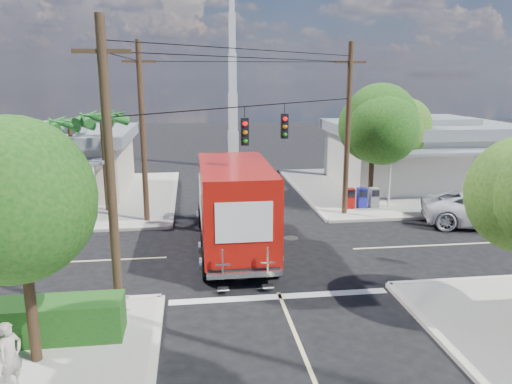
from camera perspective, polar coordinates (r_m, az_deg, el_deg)
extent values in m
plane|color=black|center=(21.30, 0.70, -7.00)|extent=(120.00, 120.00, 0.00)
cube|color=#9E998F|center=(34.53, 16.39, 0.48)|extent=(14.00, 14.00, 0.14)
cube|color=beige|center=(32.37, 4.97, 0.15)|extent=(0.25, 14.00, 0.14)
cube|color=beige|center=(28.47, 21.99, -2.61)|extent=(14.00, 0.25, 0.14)
cube|color=#9E998F|center=(32.67, -21.68, -0.63)|extent=(14.00, 14.00, 0.14)
cube|color=beige|center=(31.66, -9.33, -0.27)|extent=(0.25, 14.00, 0.14)
cube|color=beige|center=(26.18, -25.32, -4.26)|extent=(14.00, 0.25, 0.14)
cube|color=beige|center=(30.81, -1.92, -0.60)|extent=(0.12, 12.00, 0.01)
cube|color=beige|center=(24.71, 24.43, -5.33)|extent=(12.00, 0.12, 0.01)
cube|color=beige|center=(22.29, -25.91, -7.44)|extent=(12.00, 0.12, 0.01)
cube|color=silver|center=(17.38, 2.75, -11.84)|extent=(7.50, 0.40, 0.01)
cube|color=beige|center=(35.72, 18.14, 3.67)|extent=(11.00, 8.00, 3.40)
cube|color=gray|center=(35.47, 18.38, 6.93)|extent=(11.80, 8.80, 0.70)
cube|color=gray|center=(35.42, 18.44, 7.74)|extent=(6.05, 4.40, 0.50)
cube|color=gray|center=(31.26, 22.12, 4.30)|extent=(9.90, 1.80, 0.15)
cylinder|color=silver|center=(28.87, 15.01, 1.23)|extent=(0.12, 0.12, 2.90)
cube|color=beige|center=(34.03, -22.96, 2.66)|extent=(10.00, 8.00, 3.20)
cube|color=gray|center=(33.76, -23.25, 5.91)|extent=(10.80, 8.80, 0.70)
cube|color=gray|center=(33.71, -23.33, 6.75)|extent=(5.50, 4.40, 0.50)
cube|color=gray|center=(29.23, -25.62, 3.02)|extent=(9.00, 1.80, 0.15)
cylinder|color=silver|center=(27.71, -17.98, 0.33)|extent=(0.12, 0.12, 2.70)
cube|color=silver|center=(40.36, -2.61, 4.85)|extent=(0.80, 0.80, 3.00)
cube|color=silver|center=(40.03, -2.66, 9.11)|extent=(0.70, 0.70, 3.00)
cube|color=silver|center=(39.93, -2.70, 13.40)|extent=(0.60, 0.60, 3.00)
cube|color=silver|center=(40.05, -2.75, 17.70)|extent=(0.50, 0.50, 3.00)
cylinder|color=#422D1C|center=(14.04, -24.45, -10.51)|extent=(0.28, 0.28, 3.71)
sphere|color=#10440E|center=(13.32, -25.39, -1.29)|extent=(3.71, 3.71, 3.71)
sphere|color=#10440E|center=(13.59, -26.84, -0.18)|extent=(3.02, 3.02, 3.02)
sphere|color=#10440E|center=(12.97, -24.27, -2.08)|extent=(3.25, 3.25, 3.25)
cylinder|color=#422D1C|center=(28.89, 13.05, 2.56)|extent=(0.28, 0.28, 4.10)
sphere|color=#10440E|center=(28.54, 13.32, 7.61)|extent=(4.10, 4.10, 4.10)
sphere|color=#10440E|center=(28.57, 12.45, 8.18)|extent=(3.33, 3.33, 3.33)
sphere|color=#10440E|center=(28.40, 14.19, 7.28)|extent=(3.58, 3.58, 3.58)
cylinder|color=#422D1C|center=(31.91, 16.05, 2.90)|extent=(0.28, 0.28, 3.58)
sphere|color=#285512|center=(31.60, 16.31, 6.90)|extent=(3.58, 3.58, 3.58)
sphere|color=#285512|center=(31.61, 15.52, 7.36)|extent=(2.91, 2.91, 2.91)
sphere|color=#285512|center=(31.48, 17.10, 6.62)|extent=(3.14, 3.14, 3.14)
cylinder|color=#422D1C|center=(28.08, -16.89, 2.97)|extent=(0.24, 0.24, 5.00)
cone|color=#206422|center=(27.63, -15.39, 8.35)|extent=(0.50, 2.06, 0.98)
cone|color=#206422|center=(28.37, -15.89, 8.43)|extent=(1.92, 1.68, 0.98)
cone|color=#206422|center=(28.66, -17.36, 8.38)|extent=(2.12, 0.95, 0.98)
cone|color=#206422|center=(28.29, -18.75, 8.23)|extent=(1.34, 2.07, 0.98)
cone|color=#206422|center=(27.53, -19.06, 8.09)|extent=(1.34, 2.07, 0.98)
cone|color=#206422|center=(26.94, -17.98, 8.07)|extent=(2.12, 0.95, 0.98)
cone|color=#206422|center=(26.98, -16.31, 8.19)|extent=(1.92, 1.68, 0.98)
cylinder|color=#422D1C|center=(29.95, -20.19, 2.95)|extent=(0.24, 0.24, 4.60)
cone|color=#206422|center=(29.47, -18.84, 7.61)|extent=(0.50, 2.06, 0.98)
cone|color=#206422|center=(30.22, -19.22, 7.71)|extent=(1.92, 1.68, 0.98)
cone|color=#206422|center=(30.55, -20.57, 7.65)|extent=(2.12, 0.95, 0.98)
cone|color=#206422|center=(30.22, -21.91, 7.49)|extent=(1.34, 2.07, 0.98)
cone|color=#206422|center=(29.47, -22.27, 7.34)|extent=(1.34, 2.07, 0.98)
cone|color=#206422|center=(28.85, -21.33, 7.31)|extent=(2.12, 0.95, 0.98)
cone|color=#206422|center=(28.85, -19.78, 7.44)|extent=(1.92, 1.68, 0.98)
cylinder|color=#473321|center=(15.05, -16.31, 1.72)|extent=(0.28, 0.28, 9.00)
cube|color=#473321|center=(14.79, -17.21, 15.13)|extent=(1.60, 0.12, 0.12)
cylinder|color=#473321|center=(26.40, 10.42, 6.78)|extent=(0.28, 0.28, 9.00)
cube|color=#473321|center=(26.26, 10.75, 14.39)|extent=(1.60, 0.12, 0.12)
cylinder|color=#473321|center=(25.26, -12.82, 6.39)|extent=(0.28, 0.28, 9.00)
cube|color=#473321|center=(25.11, -13.24, 14.34)|extent=(1.60, 0.12, 0.12)
cylinder|color=black|center=(20.02, 0.75, 9.89)|extent=(10.43, 10.43, 0.04)
cube|color=black|center=(19.21, -1.30, 6.91)|extent=(0.30, 0.24, 1.05)
sphere|color=red|center=(19.04, -1.25, 7.85)|extent=(0.20, 0.20, 0.20)
cube|color=black|center=(21.36, 3.27, 7.53)|extent=(0.30, 0.24, 1.05)
sphere|color=red|center=(21.19, 3.35, 8.38)|extent=(0.20, 0.20, 0.20)
cube|color=silver|center=(16.52, -24.75, -12.65)|extent=(5.94, 0.05, 0.08)
cube|color=silver|center=(16.36, -24.89, -11.38)|extent=(5.94, 0.05, 0.08)
cube|color=silver|center=(15.85, -14.88, -12.35)|extent=(0.09, 0.06, 1.00)
cube|color=#134112|center=(15.82, -26.39, -13.19)|extent=(6.20, 1.20, 1.10)
cube|color=#9E0B07|center=(28.19, 10.65, -0.70)|extent=(0.50, 0.50, 1.10)
cube|color=#191D9B|center=(28.41, 11.99, -0.66)|extent=(0.50, 0.50, 1.10)
cube|color=slate|center=(28.65, 13.31, -0.61)|extent=(0.50, 0.50, 1.10)
cube|color=black|center=(21.69, -2.56, -4.93)|extent=(2.57, 8.66, 0.28)
cube|color=#B9140C|center=(24.69, -3.27, -0.54)|extent=(2.67, 1.89, 2.44)
cube|color=black|center=(25.35, -3.42, 0.85)|extent=(2.33, 0.28, 1.05)
cube|color=silver|center=(25.85, -3.42, -1.69)|extent=(2.55, 0.14, 0.39)
cube|color=#B9140C|center=(20.27, -2.36, -1.32)|extent=(2.79, 6.44, 3.22)
cube|color=white|center=(20.39, 1.58, -0.74)|extent=(0.03, 4.00, 1.44)
cube|color=white|center=(20.15, -6.36, -0.99)|extent=(0.03, 4.00, 1.44)
cube|color=white|center=(17.11, -1.37, -3.49)|extent=(2.00, 0.03, 1.44)
cube|color=silver|center=(17.59, -1.29, -9.35)|extent=(2.66, 0.28, 0.20)
cube|color=silver|center=(17.23, -3.84, -8.28)|extent=(0.50, 0.07, 1.11)
cube|color=silver|center=(17.39, 1.33, -8.05)|extent=(0.50, 0.07, 1.11)
cylinder|color=black|center=(24.70, -6.17, -2.72)|extent=(0.36, 1.22, 1.22)
cylinder|color=black|center=(24.88, -0.28, -2.52)|extent=(0.36, 1.22, 1.22)
cylinder|color=black|center=(18.59, -5.64, -8.14)|extent=(0.36, 1.22, 1.22)
cylinder|color=black|center=(18.83, 2.22, -7.80)|extent=(0.36, 1.22, 1.22)
imported|color=silver|center=(27.32, 24.93, -1.79)|extent=(6.81, 4.60, 1.73)
imported|color=#C2B2A2|center=(13.45, -26.24, -16.51)|extent=(0.66, 0.74, 1.71)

